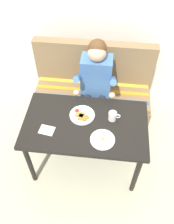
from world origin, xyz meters
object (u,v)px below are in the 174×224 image
Objects in this scene: table at (85,128)px; plate_breakfast at (82,115)px; coffee_mug at (113,116)px; couch at (92,95)px; person at (96,81)px; plate_eggs at (103,140)px; napkin at (47,130)px.

table is 0.13m from plate_breakfast.
table is at bearing -162.69° from coffee_mug.
table is 0.83× the size of couch.
person is 0.78m from plate_eggs.
person is at bearing 99.69° from plate_eggs.
person is 10.27× the size of coffee_mug.
napkin is (-0.35, -0.89, 0.40)m from couch.
coffee_mug is at bearing -67.68° from person.
couch is 1.04m from napkin.
coffee_mug is (0.26, 0.08, 0.13)m from table.
person is at bearing 79.81° from plate_breakfast.
plate_eggs is (0.13, -0.76, -0.00)m from person.
plate_eggs is 0.27m from coffee_mug.
plate_eggs is 1.92× the size of coffee_mug.
couch is at bearing 68.59° from napkin.
person reaches higher than plate_eggs.
plate_eggs reaches higher than napkin.
person is at bearing 85.35° from table.
person is 5.35× the size of plate_eggs.
couch is 0.86m from coffee_mug.
table is 0.83m from couch.
person is (0.05, 0.59, 0.09)m from table.
plate_eggs is 1.64× the size of napkin.
plate_breakfast is 0.30m from coffee_mug.
person is 4.90× the size of plate_breakfast.
plate_eggs is at bearing -49.62° from plate_breakfast.
table is 4.85× the size of plate_breakfast.
person is (0.05, -0.17, 0.41)m from couch.
couch is 0.80m from plate_breakfast.
couch is at bearing 105.34° from person.
plate_eggs is at bearing -107.10° from coffee_mug.
table is at bearing 19.74° from napkin.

